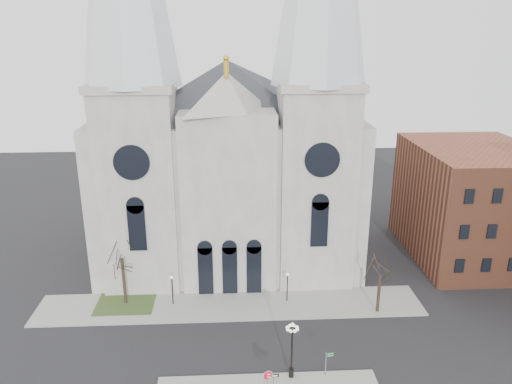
{
  "coord_description": "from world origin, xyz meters",
  "views": [
    {
      "loc": [
        0.24,
        -34.73,
        27.87
      ],
      "look_at": [
        2.52,
        8.0,
        13.53
      ],
      "focal_mm": 35.0,
      "sensor_mm": 36.0,
      "label": 1
    }
  ],
  "objects_px": {
    "globe_lamp": "(292,343)",
    "one_way_sign": "(274,379)",
    "stop_sign": "(268,378)",
    "street_name_sign": "(327,362)"
  },
  "relations": [
    {
      "from": "street_name_sign",
      "to": "stop_sign",
      "type": "bearing_deg",
      "value": -169.06
    },
    {
      "from": "one_way_sign",
      "to": "stop_sign",
      "type": "bearing_deg",
      "value": -156.94
    },
    {
      "from": "stop_sign",
      "to": "one_way_sign",
      "type": "height_order",
      "value": "stop_sign"
    },
    {
      "from": "one_way_sign",
      "to": "street_name_sign",
      "type": "height_order",
      "value": "street_name_sign"
    },
    {
      "from": "stop_sign",
      "to": "globe_lamp",
      "type": "height_order",
      "value": "globe_lamp"
    },
    {
      "from": "globe_lamp",
      "to": "one_way_sign",
      "type": "height_order",
      "value": "globe_lamp"
    },
    {
      "from": "stop_sign",
      "to": "street_name_sign",
      "type": "height_order",
      "value": "stop_sign"
    },
    {
      "from": "globe_lamp",
      "to": "street_name_sign",
      "type": "height_order",
      "value": "globe_lamp"
    },
    {
      "from": "stop_sign",
      "to": "street_name_sign",
      "type": "bearing_deg",
      "value": 28.62
    },
    {
      "from": "street_name_sign",
      "to": "globe_lamp",
      "type": "bearing_deg",
      "value": 167.91
    }
  ]
}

